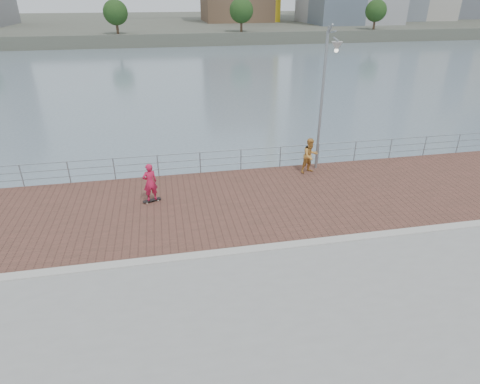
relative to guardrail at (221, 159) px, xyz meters
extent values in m
plane|color=slate|center=(0.00, -7.00, -2.69)|extent=(400.00, 400.00, 0.00)
cube|color=brown|center=(0.00, -3.40, -0.68)|extent=(40.00, 6.80, 0.02)
cube|color=#B7B5AD|center=(0.00, -7.00, -0.66)|extent=(40.00, 0.40, 0.06)
cube|color=#4C5142|center=(0.00, 115.50, -1.44)|extent=(320.00, 95.00, 2.50)
cylinder|color=#8C9EA8|center=(-9.24, 0.00, -0.14)|extent=(0.06, 0.06, 1.10)
cylinder|color=#8C9EA8|center=(-7.18, 0.00, -0.14)|extent=(0.06, 0.06, 1.10)
cylinder|color=#8C9EA8|center=(-5.13, 0.00, -0.14)|extent=(0.06, 0.06, 1.10)
cylinder|color=#8C9EA8|center=(-3.08, 0.00, -0.14)|extent=(0.06, 0.06, 1.10)
cylinder|color=#8C9EA8|center=(-1.03, 0.00, -0.14)|extent=(0.06, 0.06, 1.10)
cylinder|color=#8C9EA8|center=(1.03, 0.00, -0.14)|extent=(0.06, 0.06, 1.10)
cylinder|color=#8C9EA8|center=(3.08, 0.00, -0.14)|extent=(0.06, 0.06, 1.10)
cylinder|color=#8C9EA8|center=(5.13, 0.00, -0.14)|extent=(0.06, 0.06, 1.10)
cylinder|color=#8C9EA8|center=(7.18, 0.00, -0.14)|extent=(0.06, 0.06, 1.10)
cylinder|color=#8C9EA8|center=(9.24, 0.00, -0.14)|extent=(0.06, 0.06, 1.10)
cylinder|color=#8C9EA8|center=(11.29, 0.00, -0.14)|extent=(0.06, 0.06, 1.10)
cylinder|color=#8C9EA8|center=(13.34, 0.00, -0.14)|extent=(0.06, 0.06, 1.10)
cylinder|color=#8C9EA8|center=(0.00, 0.00, 0.41)|extent=(39.00, 0.05, 0.05)
cylinder|color=#8C9EA8|center=(0.00, 0.00, 0.03)|extent=(39.00, 0.05, 0.05)
cylinder|color=#8C9EA8|center=(0.00, 0.00, -0.33)|extent=(39.00, 0.05, 0.05)
cylinder|color=gray|center=(4.84, -0.50, 2.58)|extent=(0.13, 0.13, 6.54)
cylinder|color=gray|center=(4.84, -1.05, 5.85)|extent=(0.08, 1.09, 0.08)
cone|color=#B2B2AD|center=(4.84, -1.59, 5.63)|extent=(0.48, 0.48, 0.38)
cube|color=black|center=(-3.41, -2.67, -0.60)|extent=(0.80, 0.43, 0.03)
cylinder|color=beige|center=(-3.62, -2.81, -0.64)|extent=(0.07, 0.06, 0.06)
cylinder|color=beige|center=(-3.15, -2.66, -0.64)|extent=(0.07, 0.06, 0.06)
cylinder|color=beige|center=(-3.67, -2.68, -0.64)|extent=(0.07, 0.06, 0.06)
cylinder|color=beige|center=(-3.20, -2.52, -0.64)|extent=(0.07, 0.06, 0.06)
imported|color=#CB1B44|center=(-3.41, -2.67, 0.25)|extent=(0.70, 0.57, 1.67)
imported|color=#CA8C3B|center=(4.31, -0.98, 0.21)|extent=(1.02, 0.89, 1.76)
cylinder|color=#473323|center=(-10.00, 70.00, 1.64)|extent=(0.50, 0.50, 3.67)
sphere|color=#193814|center=(-10.00, 70.00, 3.74)|extent=(4.72, 4.72, 4.72)
cylinder|color=#473323|center=(15.00, 70.00, 1.72)|extent=(0.50, 0.50, 3.82)
sphere|color=#193814|center=(15.00, 70.00, 3.90)|extent=(4.91, 4.91, 4.91)
cylinder|color=#473323|center=(45.00, 70.00, 1.59)|extent=(0.50, 0.50, 3.57)
sphere|color=#193814|center=(45.00, 70.00, 3.63)|extent=(4.59, 4.59, 4.59)
camera|label=1|loc=(-2.62, -18.36, 7.45)|focal=30.00mm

